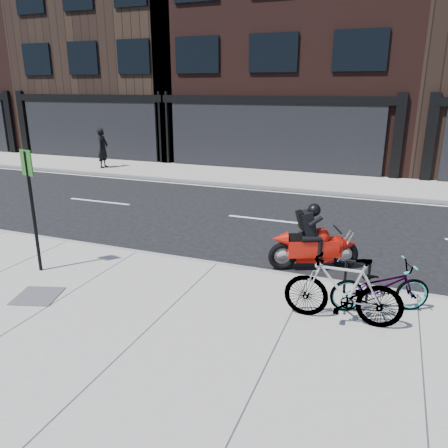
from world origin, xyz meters
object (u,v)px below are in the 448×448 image
at_px(bicycle_front, 380,286).
at_px(pedestrian, 103,148).
at_px(utility_grate, 38,296).
at_px(bicycle_rear, 343,290).
at_px(motorcycle, 318,243).
at_px(sign_post, 32,201).
at_px(bike_rack, 357,277).

height_order(bicycle_front, pedestrian, pedestrian).
bearing_deg(utility_grate, bicycle_rear, 11.85).
relative_size(motorcycle, utility_grate, 2.47).
distance_m(bicycle_rear, utility_grate, 5.40).
distance_m(utility_grate, sign_post, 1.95).
bearing_deg(utility_grate, pedestrian, 121.01).
bearing_deg(pedestrian, bicycle_rear, -139.84).
height_order(bike_rack, motorcycle, motorcycle).
height_order(bicycle_rear, utility_grate, bicycle_rear).
height_order(bicycle_rear, pedestrian, pedestrian).
relative_size(bike_rack, motorcycle, 0.40).
bearing_deg(pedestrian, utility_grate, -158.07).
distance_m(bike_rack, bicycle_rear, 0.90).
height_order(bike_rack, utility_grate, bike_rack).
bearing_deg(motorcycle, pedestrian, 120.51).
bearing_deg(sign_post, pedestrian, 132.08).
distance_m(bicycle_rear, motorcycle, 2.47).
bearing_deg(sign_post, bike_rack, 21.36).
height_order(bicycle_front, motorcycle, motorcycle).
relative_size(bike_rack, bicycle_front, 0.44).
distance_m(bicycle_rear, pedestrian, 16.21).
relative_size(motorcycle, pedestrian, 1.02).
xyz_separation_m(pedestrian, utility_grate, (7.02, -11.69, -0.91)).
bearing_deg(bike_rack, bicycle_front, -33.68).
bearing_deg(bike_rack, pedestrian, 142.03).
xyz_separation_m(motorcycle, utility_grate, (-4.47, -3.44, -0.46)).
relative_size(bicycle_front, bicycle_rear, 0.90).
bearing_deg(bicycle_front, pedestrian, 29.17).
bearing_deg(bicycle_front, bicycle_rear, 115.31).
relative_size(utility_grate, sign_post, 0.30).
bearing_deg(bicycle_rear, bike_rack, 168.74).
xyz_separation_m(bicycle_rear, pedestrian, (-12.28, 10.58, 0.35)).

